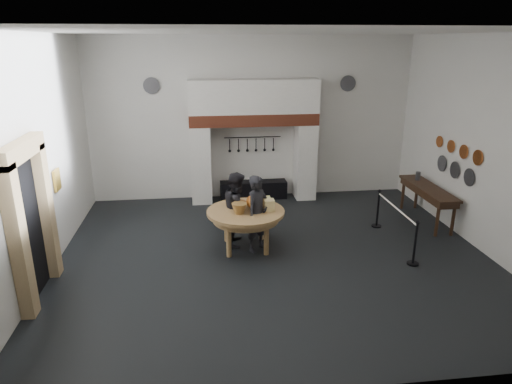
{
  "coord_description": "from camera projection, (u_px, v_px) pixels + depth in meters",
  "views": [
    {
      "loc": [
        -1.45,
        -8.68,
        4.36
      ],
      "look_at": [
        -0.35,
        0.25,
        1.35
      ],
      "focal_mm": 32.0,
      "sensor_mm": 36.0,
      "label": 1
    }
  ],
  "objects": [
    {
      "name": "floor",
      "position": [
        274.0,
        255.0,
        9.73
      ],
      "size": [
        9.0,
        8.0,
        0.02
      ],
      "primitive_type": "cube",
      "color": "black",
      "rests_on": "ground"
    },
    {
      "name": "ceiling",
      "position": [
        277.0,
        32.0,
        8.3
      ],
      "size": [
        9.0,
        8.0,
        0.02
      ],
      "primitive_type": "cube",
      "color": "silver",
      "rests_on": "wall_back"
    },
    {
      "name": "wall_back",
      "position": [
        252.0,
        119.0,
        12.78
      ],
      "size": [
        9.0,
        0.02,
        4.5
      ],
      "primitive_type": "cube",
      "color": "silver",
      "rests_on": "floor"
    },
    {
      "name": "wall_front",
      "position": [
        331.0,
        233.0,
        5.25
      ],
      "size": [
        9.0,
        0.02,
        4.5
      ],
      "primitive_type": "cube",
      "color": "silver",
      "rests_on": "floor"
    },
    {
      "name": "wall_left",
      "position": [
        37.0,
        159.0,
        8.49
      ],
      "size": [
        0.02,
        8.0,
        4.5
      ],
      "primitive_type": "cube",
      "color": "silver",
      "rests_on": "floor"
    },
    {
      "name": "wall_right",
      "position": [
        487.0,
        146.0,
        9.53
      ],
      "size": [
        0.02,
        8.0,
        4.5
      ],
      "primitive_type": "cube",
      "color": "silver",
      "rests_on": "floor"
    },
    {
      "name": "chimney_pier_left",
      "position": [
        201.0,
        164.0,
        12.65
      ],
      "size": [
        0.55,
        0.7,
        2.15
      ],
      "primitive_type": "cube",
      "color": "silver",
      "rests_on": "floor"
    },
    {
      "name": "chimney_pier_right",
      "position": [
        305.0,
        161.0,
        12.99
      ],
      "size": [
        0.55,
        0.7,
        2.15
      ],
      "primitive_type": "cube",
      "color": "silver",
      "rests_on": "floor"
    },
    {
      "name": "hearth_brick_band",
      "position": [
        254.0,
        119.0,
        12.43
      ],
      "size": [
        3.5,
        0.72,
        0.32
      ],
      "primitive_type": "cube",
      "color": "#9E442B",
      "rests_on": "chimney_pier_left"
    },
    {
      "name": "chimney_hood",
      "position": [
        254.0,
        96.0,
        12.23
      ],
      "size": [
        3.5,
        0.7,
        0.9
      ],
      "primitive_type": "cube",
      "color": "silver",
      "rests_on": "hearth_brick_band"
    },
    {
      "name": "iron_range",
      "position": [
        253.0,
        190.0,
        13.15
      ],
      "size": [
        1.9,
        0.45,
        0.5
      ],
      "primitive_type": "cube",
      "color": "black",
      "rests_on": "floor"
    },
    {
      "name": "utensil_rail",
      "position": [
        253.0,
        137.0,
        12.86
      ],
      "size": [
        1.6,
        0.02,
        0.02
      ],
      "primitive_type": "cylinder",
      "rotation": [
        0.0,
        1.57,
        0.0
      ],
      "color": "black",
      "rests_on": "wall_back"
    },
    {
      "name": "door_recess",
      "position": [
        29.0,
        229.0,
        7.87
      ],
      "size": [
        0.04,
        1.1,
        2.5
      ],
      "primitive_type": "cube",
      "color": "black",
      "rests_on": "floor"
    },
    {
      "name": "door_jamb_near",
      "position": [
        19.0,
        244.0,
        7.21
      ],
      "size": [
        0.22,
        0.3,
        2.6
      ],
      "primitive_type": "cube",
      "color": "tan",
      "rests_on": "floor"
    },
    {
      "name": "door_jamb_far",
      "position": [
        46.0,
        212.0,
        8.52
      ],
      "size": [
        0.22,
        0.3,
        2.6
      ],
      "primitive_type": "cube",
      "color": "tan",
      "rests_on": "floor"
    },
    {
      "name": "door_lintel",
      "position": [
        21.0,
        150.0,
        7.44
      ],
      "size": [
        0.22,
        1.7,
        0.3
      ],
      "primitive_type": "cube",
      "color": "tan",
      "rests_on": "door_jamb_near"
    },
    {
      "name": "wall_plaque",
      "position": [
        57.0,
        180.0,
        9.45
      ],
      "size": [
        0.05,
        0.34,
        0.44
      ],
      "primitive_type": "cube",
      "color": "gold",
      "rests_on": "wall_left"
    },
    {
      "name": "work_table",
      "position": [
        246.0,
        212.0,
        9.82
      ],
      "size": [
        1.8,
        1.8,
        0.07
      ],
      "primitive_type": "cylinder",
      "rotation": [
        0.0,
        0.0,
        0.07
      ],
      "color": "tan",
      "rests_on": "floor"
    },
    {
      "name": "pumpkin",
      "position": [
        254.0,
        202.0,
        9.87
      ],
      "size": [
        0.36,
        0.36,
        0.31
      ],
      "primitive_type": "ellipsoid",
      "color": "orange",
      "rests_on": "work_table"
    },
    {
      "name": "cheese_block_big",
      "position": [
        269.0,
        205.0,
        9.78
      ],
      "size": [
        0.22,
        0.22,
        0.24
      ],
      "primitive_type": "cube",
      "color": "#F7E094",
      "rests_on": "work_table"
    },
    {
      "name": "cheese_block_small",
      "position": [
        266.0,
        201.0,
        10.06
      ],
      "size": [
        0.18,
        0.18,
        0.2
      ],
      "primitive_type": "cube",
      "color": "#DBD883",
      "rests_on": "work_table"
    },
    {
      "name": "wicker_basket",
      "position": [
        239.0,
        208.0,
        9.61
      ],
      "size": [
        0.34,
        0.34,
        0.22
      ],
      "primitive_type": "cone",
      "rotation": [
        3.14,
        0.0,
        0.07
      ],
      "color": "olive",
      "rests_on": "work_table"
    },
    {
      "name": "bread_loaf",
      "position": [
        240.0,
        202.0,
        10.1
      ],
      "size": [
        0.31,
        0.18,
        0.13
      ],
      "primitive_type": "ellipsoid",
      "color": "#9C5937",
      "rests_on": "work_table"
    },
    {
      "name": "visitor_near",
      "position": [
        258.0,
        214.0,
        9.73
      ],
      "size": [
        0.72,
        0.71,
        1.68
      ],
      "primitive_type": "imported",
      "rotation": [
        0.0,
        0.0,
        0.75
      ],
      "color": "black",
      "rests_on": "floor"
    },
    {
      "name": "visitor_far",
      "position": [
        238.0,
        208.0,
        10.06
      ],
      "size": [
        0.76,
        0.9,
        1.65
      ],
      "primitive_type": "imported",
      "rotation": [
        0.0,
        0.0,
        1.39
      ],
      "color": "black",
      "rests_on": "floor"
    },
    {
      "name": "side_table",
      "position": [
        428.0,
        188.0,
        11.29
      ],
      "size": [
        0.55,
        2.2,
        0.06
      ],
      "primitive_type": "cube",
      "color": "#331F12",
      "rests_on": "floor"
    },
    {
      "name": "pewter_jug",
      "position": [
        418.0,
        176.0,
        11.81
      ],
      "size": [
        0.12,
        0.12,
        0.22
      ],
      "primitive_type": "cylinder",
      "color": "#47474B",
      "rests_on": "side_table"
    },
    {
      "name": "copper_pan_a",
      "position": [
        478.0,
        158.0,
        9.81
      ],
      "size": [
        0.03,
        0.34,
        0.34
      ],
      "primitive_type": "cylinder",
      "rotation": [
        0.0,
        1.57,
        0.0
      ],
      "color": "#C6662D",
      "rests_on": "wall_right"
    },
    {
      "name": "copper_pan_b",
      "position": [
        464.0,
        152.0,
        10.33
      ],
      "size": [
        0.03,
        0.32,
        0.32
      ],
      "primitive_type": "cylinder",
      "rotation": [
        0.0,
        1.57,
        0.0
      ],
      "color": "#C6662D",
      "rests_on": "wall_right"
    },
    {
      "name": "copper_pan_c",
      "position": [
        451.0,
        146.0,
        10.85
      ],
      "size": [
        0.03,
        0.3,
        0.3
      ],
      "primitive_type": "cylinder",
      "rotation": [
        0.0,
        1.57,
        0.0
      ],
      "color": "#C6662D",
      "rests_on": "wall_right"
    },
    {
      "name": "copper_pan_d",
      "position": [
        439.0,
        142.0,
        11.37
      ],
      "size": [
        0.03,
        0.28,
        0.28
      ],
      "primitive_type": "cylinder",
      "rotation": [
        0.0,
        1.57,
        0.0
      ],
      "color": "#C6662D",
      "rests_on": "wall_right"
    },
    {
      "name": "pewter_plate_left",
      "position": [
        469.0,
        177.0,
        10.16
      ],
      "size": [
        0.03,
        0.4,
        0.4
      ],
      "primitive_type": "cylinder",
      "rotation": [
        0.0,
        1.57,
        0.0
      ],
      "color": "#4C4C51",
      "rests_on": "wall_right"
    },
    {
      "name": "pewter_plate_mid",
      "position": [
        455.0,
        170.0,
        10.72
      ],
      "size": [
        0.03,
        0.4,
        0.4
      ],
      "primitive_type": "cylinder",
      "rotation": [
        0.0,
        1.57,
        0.0
      ],
      "color": "#4C4C51",
      "rests_on": "wall_right"
    },
    {
      "name": "pewter_plate_right",
      "position": [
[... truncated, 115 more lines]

